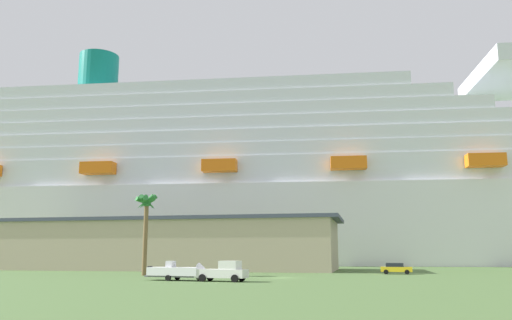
{
  "coord_description": "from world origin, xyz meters",
  "views": [
    {
      "loc": [
        9.56,
        -63.65,
        3.15
      ],
      "look_at": [
        -7.82,
        25.22,
        19.49
      ],
      "focal_mm": 35.78,
      "sensor_mm": 36.0,
      "label": 1
    }
  ],
  "objects_px": {
    "cruise_ship": "(225,191)",
    "small_boat_on_trailer": "(181,272)",
    "parked_car_yellow_taxi": "(396,268)",
    "parked_car_white_van": "(247,267)",
    "pickup_truck": "(224,272)",
    "palm_tree": "(146,210)"
  },
  "relations": [
    {
      "from": "cruise_ship",
      "to": "parked_car_white_van",
      "type": "xyz_separation_m",
      "value": [
        16.32,
        -47.94,
        -18.08
      ]
    },
    {
      "from": "pickup_truck",
      "to": "parked_car_yellow_taxi",
      "type": "bearing_deg",
      "value": 49.08
    },
    {
      "from": "small_boat_on_trailer",
      "to": "parked_car_white_van",
      "type": "distance_m",
      "value": 25.3
    },
    {
      "from": "cruise_ship",
      "to": "parked_car_white_van",
      "type": "height_order",
      "value": "cruise_ship"
    },
    {
      "from": "cruise_ship",
      "to": "small_boat_on_trailer",
      "type": "distance_m",
      "value": 76.65
    },
    {
      "from": "small_boat_on_trailer",
      "to": "parked_car_yellow_taxi",
      "type": "bearing_deg",
      "value": 41.57
    },
    {
      "from": "cruise_ship",
      "to": "pickup_truck",
      "type": "xyz_separation_m",
      "value": [
        19.24,
        -73.91,
        -17.87
      ]
    },
    {
      "from": "cruise_ship",
      "to": "parked_car_yellow_taxi",
      "type": "distance_m",
      "value": 66.82
    },
    {
      "from": "cruise_ship",
      "to": "palm_tree",
      "type": "xyz_separation_m",
      "value": [
        5.06,
        -62.24,
        -10.13
      ]
    },
    {
      "from": "small_boat_on_trailer",
      "to": "parked_car_yellow_taxi",
      "type": "distance_m",
      "value": 33.01
    },
    {
      "from": "cruise_ship",
      "to": "palm_tree",
      "type": "distance_m",
      "value": 63.26
    },
    {
      "from": "pickup_truck",
      "to": "parked_car_yellow_taxi",
      "type": "distance_m",
      "value": 30.0
    },
    {
      "from": "parked_car_white_van",
      "to": "cruise_ship",
      "type": "bearing_deg",
      "value": 108.8
    },
    {
      "from": "small_boat_on_trailer",
      "to": "parked_car_yellow_taxi",
      "type": "xyz_separation_m",
      "value": [
        24.7,
        21.91,
        -0.13
      ]
    },
    {
      "from": "small_boat_on_trailer",
      "to": "parked_car_yellow_taxi",
      "type": "height_order",
      "value": "small_boat_on_trailer"
    },
    {
      "from": "small_boat_on_trailer",
      "to": "parked_car_white_van",
      "type": "height_order",
      "value": "small_boat_on_trailer"
    },
    {
      "from": "palm_tree",
      "to": "parked_car_yellow_taxi",
      "type": "distance_m",
      "value": 36.44
    },
    {
      "from": "parked_car_yellow_taxi",
      "to": "parked_car_white_van",
      "type": "distance_m",
      "value": 22.81
    },
    {
      "from": "palm_tree",
      "to": "cruise_ship",
      "type": "bearing_deg",
      "value": 94.65
    },
    {
      "from": "cruise_ship",
      "to": "pickup_truck",
      "type": "bearing_deg",
      "value": -75.41
    },
    {
      "from": "small_boat_on_trailer",
      "to": "parked_car_yellow_taxi",
      "type": "relative_size",
      "value": 1.9
    },
    {
      "from": "palm_tree",
      "to": "parked_car_yellow_taxi",
      "type": "xyz_separation_m",
      "value": [
        33.82,
        11.0,
        -7.95
      ]
    }
  ]
}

